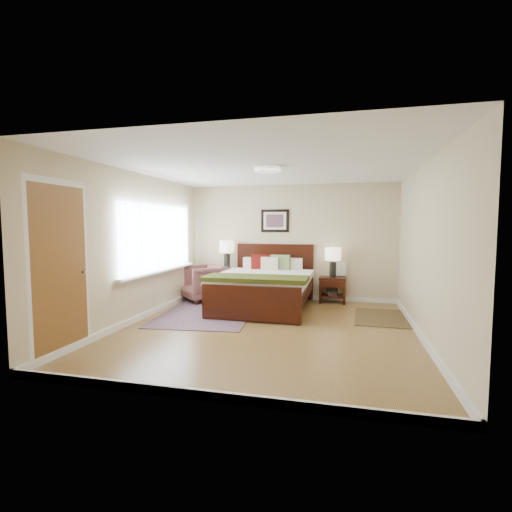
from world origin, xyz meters
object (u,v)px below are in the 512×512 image
Objects in this scene: rug_persian at (207,313)px; lamp_right at (333,257)px; nightstand_right at (333,287)px; lamp_left at (227,249)px; armchair at (203,283)px; nightstand_left at (227,274)px; bed at (265,280)px.

lamp_right is at bearing 29.41° from rug_persian.
nightstand_right is 2.44m from lamp_left.
lamp_left is 0.72× the size of armchair.
lamp_right is at bearing 0.00° from lamp_left.
lamp_left reaches higher than armchair.
armchair reaches higher than rug_persian.
nightstand_left is at bearing 88.74° from rug_persian.
armchair reaches higher than nightstand_right.
rug_persian is at bearing -85.58° from lamp_left.
lamp_left is at bearing 90.14° from armchair.
nightstand_left is 0.29× the size of rug_persian.
lamp_left is at bearing 140.60° from bed.
nightstand_right is 0.89× the size of lamp_left.
lamp_right is at bearing 0.55° from nightstand_left.
lamp_left is 1.00× the size of lamp_right.
rug_persian is (0.52, -1.12, -0.38)m from armchair.
lamp_left reaches higher than nightstand_right.
lamp_right is (0.00, 0.01, 0.63)m from nightstand_right.
lamp_left is 0.92m from armchair.
nightstand_right is 0.63m from lamp_right.
lamp_right is 0.72× the size of armchair.
armchair is at bearing -133.42° from lamp_left.
armchair reaches higher than nightstand_left.
nightstand_left is 0.79× the size of armchair.
bed is at bearing -145.98° from lamp_right.
nightstand_left is 1.22× the size of nightstand_right.
bed is 1.59m from lamp_right.
nightstand_right is at bearing -0.29° from lamp_left.
bed is 1.54m from nightstand_right.
nightstand_left reaches higher than nightstand_right.
nightstand_right is at bearing 0.25° from nightstand_left.
lamp_left is (-2.32, 0.01, 0.75)m from nightstand_right.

